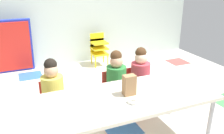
{
  "coord_description": "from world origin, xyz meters",
  "views": [
    {
      "loc": [
        -1.12,
        -2.75,
        1.78
      ],
      "look_at": [
        -0.16,
        -0.51,
        0.87
      ],
      "focal_mm": 38.2,
      "sensor_mm": 36.0,
      "label": 1
    }
  ],
  "objects": [
    {
      "name": "paper_plate_near_edge",
      "position": [
        -0.11,
        -0.92,
        0.62
      ],
      "size": [
        0.18,
        0.18,
        0.01
      ],
      "primitive_type": "cylinder",
      "color": "white",
      "rests_on": "craft_table"
    },
    {
      "name": "seated_child_middle_seat",
      "position": [
        0.06,
        -0.12,
        0.55
      ],
      "size": [
        0.32,
        0.31,
        0.92
      ],
      "color": "red",
      "rests_on": "ground_plane"
    },
    {
      "name": "donut_powdered_on_plate",
      "position": [
        -0.11,
        -0.92,
        0.64
      ],
      "size": [
        0.12,
        0.12,
        0.03
      ],
      "primitive_type": "torus",
      "color": "white",
      "rests_on": "craft_table"
    },
    {
      "name": "seated_child_near_camera",
      "position": [
        -0.76,
        -0.12,
        0.55
      ],
      "size": [
        0.32,
        0.31,
        0.92
      ],
      "color": "red",
      "rests_on": "ground_plane"
    },
    {
      "name": "back_wall",
      "position": [
        0.0,
        2.26,
        1.27
      ],
      "size": [
        5.92,
        0.1,
        2.54
      ],
      "primitive_type": "cube",
      "color": "#B2C1B7",
      "rests_on": "ground_plane"
    },
    {
      "name": "paper_bag_brown",
      "position": [
        -0.06,
        -0.73,
        0.73
      ],
      "size": [
        0.13,
        0.09,
        0.22
      ],
      "primitive_type": "cube",
      "color": "#9E754C",
      "rests_on": "craft_table"
    },
    {
      "name": "craft_table",
      "position": [
        -0.19,
        -0.76,
        0.57
      ],
      "size": [
        2.06,
        0.82,
        0.62
      ],
      "color": "beige",
      "rests_on": "ground_plane"
    },
    {
      "name": "kid_chair_yellow_stack",
      "position": [
        0.55,
        1.89,
        0.4
      ],
      "size": [
        0.32,
        0.3,
        0.68
      ],
      "color": "yellow",
      "rests_on": "ground_plane"
    },
    {
      "name": "ground_plane",
      "position": [
        0.0,
        -0.0,
        -0.01
      ],
      "size": [
        5.92,
        4.52,
        0.02
      ],
      "color": "silver"
    },
    {
      "name": "paper_plate_center_table",
      "position": [
        -0.59,
        -0.67,
        0.62
      ],
      "size": [
        0.18,
        0.18,
        0.01
      ],
      "primitive_type": "cylinder",
      "color": "white",
      "rests_on": "craft_table"
    },
    {
      "name": "folded_activity_table",
      "position": [
        -1.22,
        2.06,
        0.54
      ],
      "size": [
        0.9,
        0.29,
        1.09
      ],
      "color": "#1E33BF",
      "rests_on": "ground_plane"
    },
    {
      "name": "seated_child_far_right",
      "position": [
        0.42,
        -0.12,
        0.55
      ],
      "size": [
        0.32,
        0.32,
        0.92
      ],
      "color": "red",
      "rests_on": "ground_plane"
    }
  ]
}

